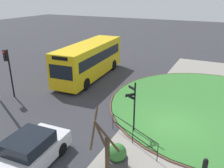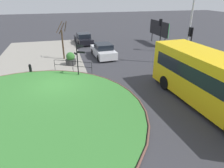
% 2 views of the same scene
% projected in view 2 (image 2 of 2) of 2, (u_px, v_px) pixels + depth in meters
% --- Properties ---
extents(ground, '(120.00, 120.00, 0.00)m').
position_uv_depth(ground, '(57.00, 86.00, 15.03)').
color(ground, '#333338').
extents(sidewalk_paving, '(32.00, 8.58, 0.02)m').
position_uv_depth(sidewalk_paving, '(33.00, 88.00, 14.63)').
color(sidewalk_paving, gray).
rests_on(sidewalk_paving, ground).
extents(grass_island, '(14.14, 14.14, 0.10)m').
position_uv_depth(grass_island, '(20.00, 116.00, 11.20)').
color(grass_island, '#387A33').
rests_on(grass_island, ground).
extents(grass_kerb_ring, '(14.45, 14.45, 0.11)m').
position_uv_depth(grass_kerb_ring, '(20.00, 116.00, 11.19)').
color(grass_kerb_ring, brown).
rests_on(grass_kerb_ring, ground).
extents(signpost_directional, '(0.85, 0.80, 2.99)m').
position_uv_depth(signpost_directional, '(78.00, 56.00, 16.12)').
color(signpost_directional, black).
rests_on(signpost_directional, ground).
extents(bollard_foreground, '(0.23, 0.23, 0.78)m').
position_uv_depth(bollard_foreground, '(30.00, 68.00, 17.30)').
color(bollard_foreground, black).
rests_on(bollard_foreground, ground).
extents(railing_grass_edge, '(1.71, 3.12, 0.98)m').
position_uv_depth(railing_grass_edge, '(73.00, 65.00, 17.41)').
color(railing_grass_edge, black).
rests_on(railing_grass_edge, ground).
extents(bus_yellow, '(9.40, 3.03, 3.14)m').
position_uv_depth(bus_yellow, '(212.00, 81.00, 11.56)').
color(bus_yellow, yellow).
rests_on(bus_yellow, ground).
extents(car_near_lane, '(4.67, 2.16, 1.40)m').
position_uv_depth(car_near_lane, '(83.00, 39.00, 27.26)').
color(car_near_lane, black).
rests_on(car_near_lane, ground).
extents(car_far_lane, '(4.39, 2.12, 1.49)m').
position_uv_depth(car_far_lane, '(103.00, 51.00, 21.47)').
color(car_far_lane, silver).
rests_on(car_far_lane, ground).
extents(traffic_light_near, '(0.49, 0.30, 3.67)m').
position_uv_depth(traffic_light_near, '(160.00, 28.00, 23.00)').
color(traffic_light_near, black).
rests_on(traffic_light_near, ground).
extents(traffic_light_far, '(0.49, 0.31, 3.65)m').
position_uv_depth(traffic_light_far, '(190.00, 39.00, 17.58)').
color(traffic_light_far, black).
rests_on(traffic_light_far, ground).
extents(lamppost_tall, '(0.32, 0.32, 8.07)m').
position_uv_depth(lamppost_tall, '(191.00, 18.00, 17.75)').
color(lamppost_tall, '#B7B7BC').
rests_on(lamppost_tall, ground).
extents(billboard_left, '(4.74, 0.35, 3.02)m').
position_uv_depth(billboard_left, '(159.00, 29.00, 26.50)').
color(billboard_left, black).
rests_on(billboard_left, ground).
extents(planter_near_signpost, '(0.98, 0.98, 1.22)m').
position_uv_depth(planter_near_signpost, '(71.00, 59.00, 19.21)').
color(planter_near_signpost, '#383838').
rests_on(planter_near_signpost, ground).
extents(street_tree_bare, '(0.93, 1.12, 3.87)m').
position_uv_depth(street_tree_bare, '(63.00, 41.00, 20.37)').
color(street_tree_bare, '#423323').
rests_on(street_tree_bare, ground).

